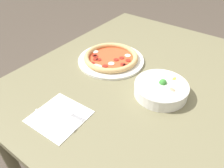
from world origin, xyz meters
name	(u,v)px	position (x,y,z in m)	size (l,w,h in m)	color
ground_plane	(135,162)	(0.00, 0.00, 0.00)	(8.00, 8.00, 0.00)	#4C4238
dining_table	(143,90)	(0.00, 0.00, 0.64)	(1.24, 1.07, 0.73)	#706B4C
pizza	(111,58)	(-0.01, -0.21, 0.74)	(0.34, 0.34, 0.04)	white
bowl	(161,88)	(0.08, 0.12, 0.76)	(0.22, 0.22, 0.07)	white
napkin	(59,116)	(0.42, -0.13, 0.73)	(0.20, 0.20, 0.00)	white
fork	(64,111)	(0.39, -0.13, 0.73)	(0.03, 0.18, 0.00)	silver
knife	(53,119)	(0.45, -0.14, 0.73)	(0.03, 0.19, 0.01)	silver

